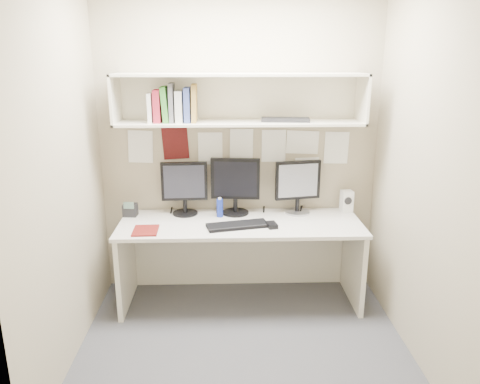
{
  "coord_description": "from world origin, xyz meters",
  "views": [
    {
      "loc": [
        -0.12,
        -3.0,
        2.06
      ],
      "look_at": [
        -0.01,
        0.35,
        1.07
      ],
      "focal_mm": 35.0,
      "sensor_mm": 36.0,
      "label": 1
    }
  ],
  "objects_px": {
    "keyboard": "(238,225)",
    "monitor_center": "(235,184)",
    "maroon_notebook": "(146,231)",
    "desk_phone": "(130,210)",
    "speaker": "(347,201)",
    "monitor_left": "(184,186)",
    "desk": "(240,262)",
    "monitor_right": "(298,185)"
  },
  "relations": [
    {
      "from": "monitor_right",
      "to": "desk_phone",
      "type": "bearing_deg",
      "value": 171.44
    },
    {
      "from": "monitor_left",
      "to": "monitor_center",
      "type": "relative_size",
      "value": 0.94
    },
    {
      "from": "monitor_center",
      "to": "monitor_right",
      "type": "xyz_separation_m",
      "value": [
        0.54,
        0.0,
        -0.01
      ]
    },
    {
      "from": "desk",
      "to": "maroon_notebook",
      "type": "distance_m",
      "value": 0.86
    },
    {
      "from": "maroon_notebook",
      "to": "desk_phone",
      "type": "relative_size",
      "value": 1.69
    },
    {
      "from": "keyboard",
      "to": "monitor_right",
      "type": "bearing_deg",
      "value": 19.62
    },
    {
      "from": "monitor_center",
      "to": "keyboard",
      "type": "distance_m",
      "value": 0.42
    },
    {
      "from": "monitor_right",
      "to": "desk",
      "type": "bearing_deg",
      "value": -166.66
    },
    {
      "from": "maroon_notebook",
      "to": "monitor_left",
      "type": "bearing_deg",
      "value": 54.55
    },
    {
      "from": "monitor_left",
      "to": "desk_phone",
      "type": "relative_size",
      "value": 3.3
    },
    {
      "from": "desk",
      "to": "keyboard",
      "type": "distance_m",
      "value": 0.4
    },
    {
      "from": "desk_phone",
      "to": "monitor_right",
      "type": "bearing_deg",
      "value": 6.5
    },
    {
      "from": "desk",
      "to": "desk_phone",
      "type": "relative_size",
      "value": 14.4
    },
    {
      "from": "speaker",
      "to": "desk",
      "type": "bearing_deg",
      "value": -172.78
    },
    {
      "from": "speaker",
      "to": "desk_phone",
      "type": "distance_m",
      "value": 1.88
    },
    {
      "from": "speaker",
      "to": "desk_phone",
      "type": "height_order",
      "value": "speaker"
    },
    {
      "from": "speaker",
      "to": "monitor_center",
      "type": "bearing_deg",
      "value": 174.1
    },
    {
      "from": "monitor_right",
      "to": "speaker",
      "type": "distance_m",
      "value": 0.46
    },
    {
      "from": "monitor_center",
      "to": "desk_phone",
      "type": "height_order",
      "value": "monitor_center"
    },
    {
      "from": "desk_phone",
      "to": "monitor_center",
      "type": "bearing_deg",
      "value": 7.48
    },
    {
      "from": "keyboard",
      "to": "monitor_center",
      "type": "bearing_deg",
      "value": 78.61
    },
    {
      "from": "desk",
      "to": "desk_phone",
      "type": "distance_m",
      "value": 1.04
    },
    {
      "from": "monitor_center",
      "to": "maroon_notebook",
      "type": "xyz_separation_m",
      "value": [
        -0.71,
        -0.42,
        -0.26
      ]
    },
    {
      "from": "monitor_center",
      "to": "monitor_right",
      "type": "height_order",
      "value": "monitor_center"
    },
    {
      "from": "maroon_notebook",
      "to": "monitor_center",
      "type": "bearing_deg",
      "value": 28.54
    },
    {
      "from": "desk",
      "to": "desk_phone",
      "type": "height_order",
      "value": "desk_phone"
    },
    {
      "from": "keyboard",
      "to": "monitor_left",
      "type": "bearing_deg",
      "value": 129.72
    },
    {
      "from": "monitor_right",
      "to": "maroon_notebook",
      "type": "height_order",
      "value": "monitor_right"
    },
    {
      "from": "keyboard",
      "to": "maroon_notebook",
      "type": "height_order",
      "value": "keyboard"
    },
    {
      "from": "desk",
      "to": "keyboard",
      "type": "xyz_separation_m",
      "value": [
        -0.03,
        -0.12,
        0.38
      ]
    },
    {
      "from": "maroon_notebook",
      "to": "desk_phone",
      "type": "distance_m",
      "value": 0.42
    },
    {
      "from": "speaker",
      "to": "keyboard",
      "type": "bearing_deg",
      "value": -166.64
    },
    {
      "from": "monitor_left",
      "to": "monitor_center",
      "type": "distance_m",
      "value": 0.44
    },
    {
      "from": "desk_phone",
      "to": "keyboard",
      "type": "bearing_deg",
      "value": -13.23
    },
    {
      "from": "monitor_left",
      "to": "monitor_right",
      "type": "bearing_deg",
      "value": -2.36
    },
    {
      "from": "desk",
      "to": "monitor_right",
      "type": "xyz_separation_m",
      "value": [
        0.5,
        0.22,
        0.62
      ]
    },
    {
      "from": "keyboard",
      "to": "maroon_notebook",
      "type": "relative_size",
      "value": 2.09
    },
    {
      "from": "monitor_center",
      "to": "keyboard",
      "type": "relative_size",
      "value": 1.0
    },
    {
      "from": "monitor_left",
      "to": "desk",
      "type": "bearing_deg",
      "value": -27.21
    },
    {
      "from": "keyboard",
      "to": "speaker",
      "type": "relative_size",
      "value": 2.58
    },
    {
      "from": "monitor_center",
      "to": "maroon_notebook",
      "type": "bearing_deg",
      "value": -143.75
    },
    {
      "from": "monitor_center",
      "to": "desk_phone",
      "type": "distance_m",
      "value": 0.93
    }
  ]
}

